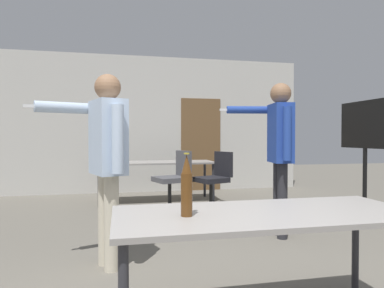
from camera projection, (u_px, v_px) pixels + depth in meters
The scene contains 9 objects.
back_wall at pixel (152, 125), 7.47m from camera, with size 6.74×0.12×2.94m.
conference_table_near at pixel (267, 223), 2.06m from camera, with size 1.83×0.76×0.73m.
conference_table_far at pixel (156, 165), 6.27m from camera, with size 2.12×0.75×0.73m.
tv_screen at pixel (365, 145), 4.98m from camera, with size 0.44×1.04×1.72m.
person_center_tall at pixel (279, 142), 4.05m from camera, with size 0.79×0.65×1.82m.
person_far_watching at pixel (106, 151), 3.08m from camera, with size 0.91×0.60×1.75m.
office_chair_side_rolled at pixel (215, 181), 5.72m from camera, with size 0.65×0.60×0.94m.
office_chair_far_left at pixel (174, 182), 5.59m from camera, with size 0.64×0.59×0.96m.
beer_bottle at pixel (187, 186), 1.94m from camera, with size 0.07×0.07×0.36m.
Camera 1 is at (-0.69, -1.50, 1.18)m, focal length 32.00 mm.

